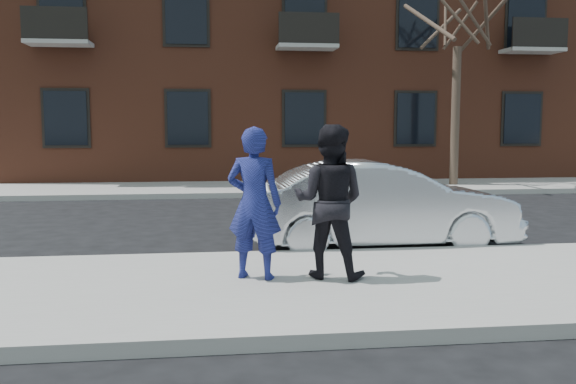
{
  "coord_description": "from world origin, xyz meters",
  "views": [
    {
      "loc": [
        -2.9,
        -7.06,
        1.95
      ],
      "look_at": [
        -1.98,
        0.4,
        1.14
      ],
      "focal_mm": 38.0,
      "sensor_mm": 36.0,
      "label": 1
    }
  ],
  "objects": [
    {
      "name": "far_curb",
      "position": [
        0.0,
        9.45,
        0.07
      ],
      "size": [
        50.0,
        0.1,
        0.15
      ],
      "primitive_type": "cube",
      "color": "#999691",
      "rests_on": "ground"
    },
    {
      "name": "silver_sedan",
      "position": [
        -0.27,
        2.3,
        0.7
      ],
      "size": [
        4.27,
        1.56,
        1.4
      ],
      "primitive_type": "imported",
      "rotation": [
        0.0,
        0.0,
        1.59
      ],
      "color": "#B7BABF",
      "rests_on": "ground"
    },
    {
      "name": "man_peacoat",
      "position": [
        -1.54,
        -0.0,
        1.06
      ],
      "size": [
        1.08,
        0.98,
        1.82
      ],
      "rotation": [
        0.0,
        0.0,
        2.75
      ],
      "color": "black",
      "rests_on": "near_sidewalk"
    },
    {
      "name": "man_hoodie",
      "position": [
        -2.43,
        0.03,
        1.05
      ],
      "size": [
        0.76,
        0.63,
        1.8
      ],
      "rotation": [
        0.0,
        0.0,
        2.8
      ],
      "color": "navy",
      "rests_on": "near_sidewalk"
    },
    {
      "name": "apartment_building",
      "position": [
        2.0,
        18.0,
        6.16
      ],
      "size": [
        24.3,
        10.3,
        12.3
      ],
      "color": "brown",
      "rests_on": "ground"
    },
    {
      "name": "ground",
      "position": [
        0.0,
        0.0,
        0.0
      ],
      "size": [
        100.0,
        100.0,
        0.0
      ],
      "primitive_type": "plane",
      "color": "black",
      "rests_on": "ground"
    },
    {
      "name": "street_tree",
      "position": [
        4.5,
        11.0,
        5.52
      ],
      "size": [
        3.6,
        3.6,
        6.8
      ],
      "color": "#35291F",
      "rests_on": "far_sidewalk"
    },
    {
      "name": "far_sidewalk",
      "position": [
        0.0,
        11.25,
        0.07
      ],
      "size": [
        50.0,
        3.5,
        0.15
      ],
      "primitive_type": "cube",
      "color": "gray",
      "rests_on": "ground"
    },
    {
      "name": "near_sidewalk",
      "position": [
        0.0,
        -0.25,
        0.07
      ],
      "size": [
        50.0,
        3.5,
        0.15
      ],
      "primitive_type": "cube",
      "color": "gray",
      "rests_on": "ground"
    },
    {
      "name": "near_curb",
      "position": [
        0.0,
        1.55,
        0.07
      ],
      "size": [
        50.0,
        0.1,
        0.15
      ],
      "primitive_type": "cube",
      "color": "#999691",
      "rests_on": "ground"
    }
  ]
}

